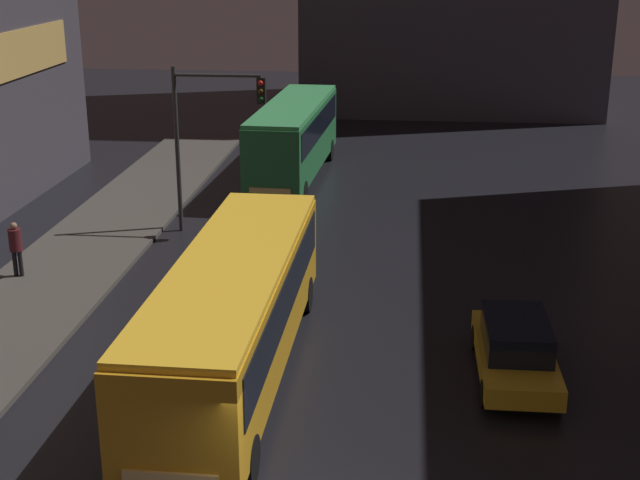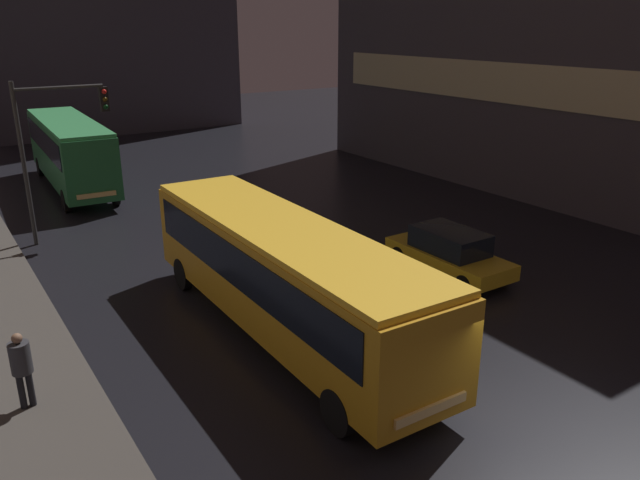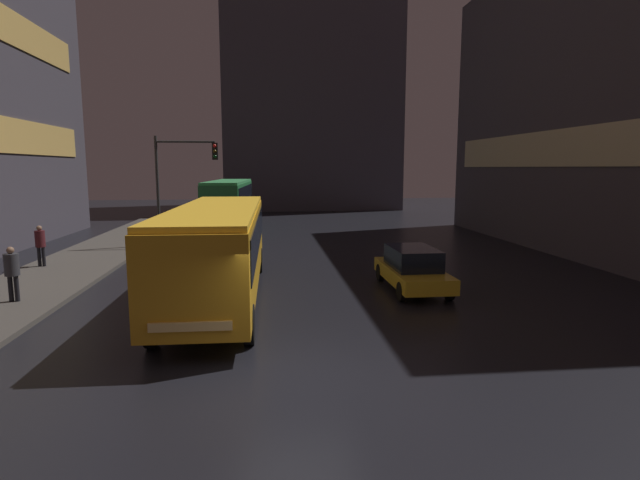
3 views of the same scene
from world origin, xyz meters
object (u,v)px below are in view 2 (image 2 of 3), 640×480
car_taxi (449,251)px  pedestrian_near (21,363)px  traffic_light_main (54,134)px  bus_far (70,147)px  bus_near (283,268)px

car_taxi → pedestrian_near: bearing=3.1°
traffic_light_main → bus_far: bearing=75.2°
bus_near → traffic_light_main: (-3.05, 11.27, 2.16)m
pedestrian_near → traffic_light_main: size_ratio=0.29×
bus_far → pedestrian_near: 19.84m
car_taxi → bus_near: bearing=5.7°
bus_near → car_taxi: (6.72, 0.70, -1.14)m
bus_far → pedestrian_near: size_ratio=6.23×
car_taxi → traffic_light_main: bearing=-47.5°
bus_near → car_taxi: bus_near is taller
pedestrian_near → bus_near: bearing=-23.3°
pedestrian_near → traffic_light_main: traffic_light_main is taller
bus_far → pedestrian_near: bearing=77.1°
car_taxi → traffic_light_main: 14.77m
bus_far → car_taxi: size_ratio=2.44×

